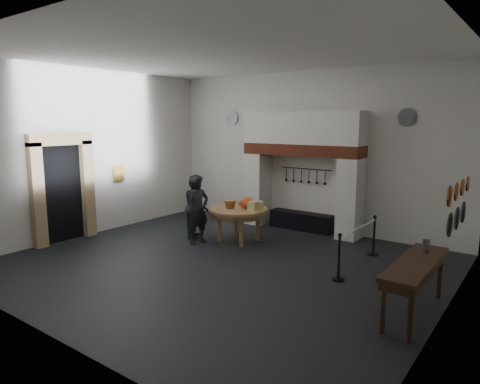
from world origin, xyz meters
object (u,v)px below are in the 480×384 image
Objects in this scene: iron_range at (302,221)px; visitor_near at (198,210)px; visitor_far at (197,206)px; barrier_post_near at (339,258)px; work_table at (238,210)px; side_table at (416,263)px; barrier_post_far at (374,236)px.

visitor_near is at bearing -117.68° from iron_range.
barrier_post_near is (4.38, -0.71, -0.40)m from visitor_far.
visitor_near reaches higher than visitor_far.
side_table is at bearing -20.04° from work_table.
work_table is (-0.75, -2.06, 0.59)m from iron_range.
visitor_far is 6.14m from side_table.
visitor_far reaches higher than side_table.
visitor_far reaches higher than barrier_post_far.
visitor_near is 4.34m from barrier_post_far.
visitor_far is 1.89× the size of barrier_post_near.
barrier_post_far is (4.38, 1.29, -0.40)m from visitor_far.
visitor_near reaches higher than work_table.
barrier_post_near reaches higher than iron_range.
iron_range is at bearing 155.80° from barrier_post_far.
visitor_far is at bearing -163.62° from barrier_post_far.
visitor_far is 4.58m from barrier_post_far.
barrier_post_near reaches higher than work_table.
iron_range is 3.24m from visitor_near.
work_table is 0.90× the size of visitor_far.
side_table is at bearing -23.74° from barrier_post_near.
barrier_post_near is at bearing -82.87° from visitor_near.
work_table is 0.88× the size of visitor_near.
side_table is at bearing -59.43° from barrier_post_far.
visitor_near reaches higher than side_table.
work_table is 5.16m from side_table.
visitor_far reaches higher than iron_range.
barrier_post_near is (3.25, -1.07, -0.39)m from work_table.
side_table and barrier_post_far have the same top height.
work_table reaches higher than iron_range.
iron_range is at bearing -16.06° from visitor_near.
barrier_post_far is (3.98, 1.69, -0.42)m from visitor_near.
iron_range is 3.11m from visitor_far.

